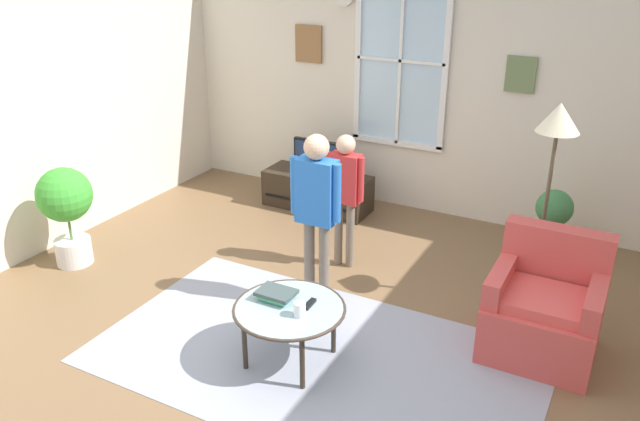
{
  "coord_description": "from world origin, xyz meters",
  "views": [
    {
      "loc": [
        2.04,
        -3.36,
        2.81
      ],
      "look_at": [
        0.02,
        0.42,
        0.95
      ],
      "focal_mm": 36.08,
      "sensor_mm": 36.0,
      "label": 1
    }
  ],
  "objects_px": {
    "potted_plant_by_window": "(553,220)",
    "floor_lamp": "(556,139)",
    "tv_stand": "(317,191)",
    "potted_plant_corner": "(66,205)",
    "coffee_table": "(289,311)",
    "person_blue_shirt": "(317,201)",
    "television": "(317,156)",
    "cup": "(300,309)",
    "person_red_shirt": "(345,186)",
    "armchair": "(544,310)",
    "remote_near_books": "(310,304)",
    "book_stack": "(276,295)"
  },
  "relations": [
    {
      "from": "television",
      "to": "person_blue_shirt",
      "type": "xyz_separation_m",
      "value": [
        0.93,
        -1.74,
        0.3
      ]
    },
    {
      "from": "tv_stand",
      "to": "television",
      "type": "xyz_separation_m",
      "value": [
        0.0,
        -0.0,
        0.4
      ]
    },
    {
      "from": "potted_plant_corner",
      "to": "coffee_table",
      "type": "bearing_deg",
      "value": -7.6
    },
    {
      "from": "television",
      "to": "remote_near_books",
      "type": "relative_size",
      "value": 3.94
    },
    {
      "from": "tv_stand",
      "to": "person_red_shirt",
      "type": "relative_size",
      "value": 0.95
    },
    {
      "from": "person_red_shirt",
      "to": "person_blue_shirt",
      "type": "distance_m",
      "value": 0.71
    },
    {
      "from": "television",
      "to": "potted_plant_corner",
      "type": "height_order",
      "value": "potted_plant_corner"
    },
    {
      "from": "person_red_shirt",
      "to": "floor_lamp",
      "type": "relative_size",
      "value": 0.74
    },
    {
      "from": "armchair",
      "to": "remote_near_books",
      "type": "distance_m",
      "value": 1.69
    },
    {
      "from": "cup",
      "to": "remote_near_books",
      "type": "xyz_separation_m",
      "value": [
        -0.01,
        0.15,
        -0.04
      ]
    },
    {
      "from": "tv_stand",
      "to": "remote_near_books",
      "type": "height_order",
      "value": "remote_near_books"
    },
    {
      "from": "television",
      "to": "cup",
      "type": "height_order",
      "value": "television"
    },
    {
      "from": "tv_stand",
      "to": "floor_lamp",
      "type": "bearing_deg",
      "value": -20.2
    },
    {
      "from": "tv_stand",
      "to": "book_stack",
      "type": "xyz_separation_m",
      "value": [
        1.01,
        -2.48,
        0.28
      ]
    },
    {
      "from": "remote_near_books",
      "to": "person_blue_shirt",
      "type": "height_order",
      "value": "person_blue_shirt"
    },
    {
      "from": "cup",
      "to": "person_red_shirt",
      "type": "height_order",
      "value": "person_red_shirt"
    },
    {
      "from": "armchair",
      "to": "coffee_table",
      "type": "distance_m",
      "value": 1.83
    },
    {
      "from": "cup",
      "to": "potted_plant_corner",
      "type": "height_order",
      "value": "potted_plant_corner"
    },
    {
      "from": "cup",
      "to": "potted_plant_by_window",
      "type": "bearing_deg",
      "value": 64.64
    },
    {
      "from": "armchair",
      "to": "remote_near_books",
      "type": "bearing_deg",
      "value": -147.97
    },
    {
      "from": "armchair",
      "to": "floor_lamp",
      "type": "distance_m",
      "value": 1.26
    },
    {
      "from": "coffee_table",
      "to": "floor_lamp",
      "type": "xyz_separation_m",
      "value": [
        1.36,
        1.61,
        0.99
      ]
    },
    {
      "from": "potted_plant_corner",
      "to": "floor_lamp",
      "type": "xyz_separation_m",
      "value": [
        3.86,
        1.27,
        0.82
      ]
    },
    {
      "from": "potted_plant_by_window",
      "to": "cup",
      "type": "bearing_deg",
      "value": -115.36
    },
    {
      "from": "armchair",
      "to": "person_blue_shirt",
      "type": "relative_size",
      "value": 0.61
    },
    {
      "from": "television",
      "to": "book_stack",
      "type": "height_order",
      "value": "television"
    },
    {
      "from": "cup",
      "to": "person_blue_shirt",
      "type": "distance_m",
      "value": 0.99
    },
    {
      "from": "floor_lamp",
      "to": "television",
      "type": "bearing_deg",
      "value": 159.85
    },
    {
      "from": "potted_plant_corner",
      "to": "tv_stand",
      "type": "bearing_deg",
      "value": 58.17
    },
    {
      "from": "person_blue_shirt",
      "to": "potted_plant_corner",
      "type": "bearing_deg",
      "value": -168.96
    },
    {
      "from": "person_blue_shirt",
      "to": "potted_plant_by_window",
      "type": "height_order",
      "value": "person_blue_shirt"
    },
    {
      "from": "person_red_shirt",
      "to": "tv_stand",
      "type": "bearing_deg",
      "value": 128.61
    },
    {
      "from": "remote_near_books",
      "to": "potted_plant_by_window",
      "type": "relative_size",
      "value": 0.21
    },
    {
      "from": "cup",
      "to": "potted_plant_by_window",
      "type": "xyz_separation_m",
      "value": [
        1.21,
        2.56,
        -0.11
      ]
    },
    {
      "from": "remote_near_books",
      "to": "book_stack",
      "type": "bearing_deg",
      "value": -170.6
    },
    {
      "from": "armchair",
      "to": "book_stack",
      "type": "distance_m",
      "value": 1.92
    },
    {
      "from": "armchair",
      "to": "potted_plant_by_window",
      "type": "distance_m",
      "value": 1.53
    },
    {
      "from": "coffee_table",
      "to": "book_stack",
      "type": "height_order",
      "value": "book_stack"
    },
    {
      "from": "potted_plant_corner",
      "to": "floor_lamp",
      "type": "bearing_deg",
      "value": 18.24
    },
    {
      "from": "tv_stand",
      "to": "floor_lamp",
      "type": "distance_m",
      "value": 2.93
    },
    {
      "from": "book_stack",
      "to": "potted_plant_by_window",
      "type": "height_order",
      "value": "potted_plant_by_window"
    },
    {
      "from": "television",
      "to": "person_red_shirt",
      "type": "bearing_deg",
      "value": -51.32
    },
    {
      "from": "potted_plant_by_window",
      "to": "floor_lamp",
      "type": "bearing_deg",
      "value": -87.86
    },
    {
      "from": "tv_stand",
      "to": "potted_plant_corner",
      "type": "distance_m",
      "value": 2.61
    },
    {
      "from": "person_blue_shirt",
      "to": "potted_plant_by_window",
      "type": "relative_size",
      "value": 2.13
    },
    {
      "from": "tv_stand",
      "to": "potted_plant_corner",
      "type": "relative_size",
      "value": 1.27
    },
    {
      "from": "coffee_table",
      "to": "cup",
      "type": "height_order",
      "value": "cup"
    },
    {
      "from": "coffee_table",
      "to": "person_blue_shirt",
      "type": "distance_m",
      "value": 0.95
    },
    {
      "from": "tv_stand",
      "to": "person_blue_shirt",
      "type": "relative_size",
      "value": 0.82
    },
    {
      "from": "person_red_shirt",
      "to": "armchair",
      "type": "bearing_deg",
      "value": -14.89
    }
  ]
}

